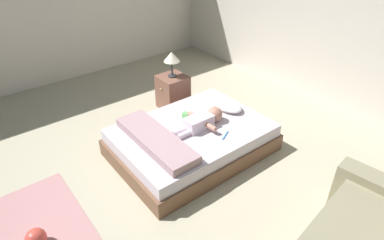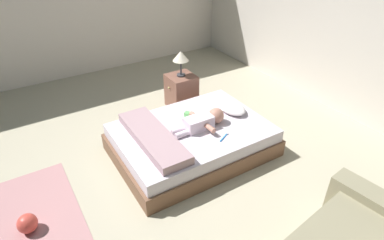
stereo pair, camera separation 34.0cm
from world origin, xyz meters
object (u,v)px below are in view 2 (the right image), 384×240
at_px(baby, 204,121).
at_px(lamp, 181,57).
at_px(toothbrush, 224,137).
at_px(toy_block, 187,114).
at_px(pillow, 230,106).
at_px(bed, 192,140).
at_px(nightstand, 181,91).
at_px(toy_ball, 27,223).

distance_m(baby, lamp, 1.14).
distance_m(toothbrush, toy_block, 0.58).
xyz_separation_m(toothbrush, toy_block, (-0.57, -0.12, 0.02)).
bearing_deg(toothbrush, pillow, 136.33).
height_order(bed, nightstand, nightstand).
xyz_separation_m(toy_ball, toy_block, (-0.44, 1.89, 0.28)).
xyz_separation_m(pillow, toy_ball, (0.30, -2.42, -0.30)).
xyz_separation_m(nightstand, lamp, (0.00, 0.00, 0.52)).
relative_size(toothbrush, lamp, 0.44).
bearing_deg(nightstand, toy_block, -25.16).
relative_size(toothbrush, toy_block, 1.87).
height_order(pillow, nightstand, nightstand).
relative_size(pillow, toy_ball, 2.69).
height_order(toothbrush, lamp, lamp).
height_order(lamp, toy_block, lamp).
height_order(baby, nightstand, baby).
height_order(lamp, toy_ball, lamp).
xyz_separation_m(pillow, nightstand, (-0.91, -0.17, -0.15)).
bearing_deg(lamp, bed, -23.68).
bearing_deg(baby, toothbrush, 13.05).
relative_size(lamp, toy_block, 4.21).
xyz_separation_m(baby, toy_ball, (0.16, -1.94, -0.32)).
height_order(toothbrush, nightstand, nightstand).
distance_m(nightstand, lamp, 0.52).
bearing_deg(toothbrush, bed, -151.15).
distance_m(lamp, toy_block, 0.93).
height_order(baby, toy_ball, baby).
relative_size(nightstand, toy_block, 5.81).
bearing_deg(lamp, pillow, 10.40).
distance_m(bed, toothbrush, 0.43).
distance_m(pillow, nightstand, 0.93).
xyz_separation_m(toothbrush, lamp, (-1.34, 0.24, 0.41)).
bearing_deg(baby, pillow, 105.97).
xyz_separation_m(baby, lamp, (-1.04, 0.31, 0.34)).
bearing_deg(lamp, toothbrush, -10.36).
height_order(toothbrush, toy_block, toy_block).
bearing_deg(toy_ball, lamp, 118.13).
relative_size(nightstand, lamp, 1.38).
bearing_deg(nightstand, baby, -16.66).
height_order(nightstand, lamp, lamp).
height_order(bed, toy_ball, bed).
bearing_deg(toy_ball, pillow, 96.97).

